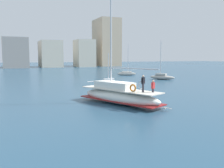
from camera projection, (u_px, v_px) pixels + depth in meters
name	position (u px, v px, depth m)	size (l,w,h in m)	color
ground_plane	(122.00, 102.00, 25.60)	(400.00, 400.00, 0.00)	#284C66
main_sailboat	(119.00, 95.00, 24.30)	(6.03, 9.76, 12.37)	white
moored_sloop_near	(127.00, 73.00, 62.75)	(5.22, 4.14, 7.88)	#B7B2A8
moored_sloop_far	(110.00, 82.00, 40.73)	(4.40, 1.22, 5.35)	white
moored_catamaran	(162.00, 77.00, 50.71)	(4.10, 5.21, 8.06)	#B7B2A8
seagull	(165.00, 108.00, 21.06)	(1.02, 0.84, 0.17)	silver
waterfront_buildings	(49.00, 49.00, 114.65)	(81.19, 19.76, 24.24)	#C6AD8E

